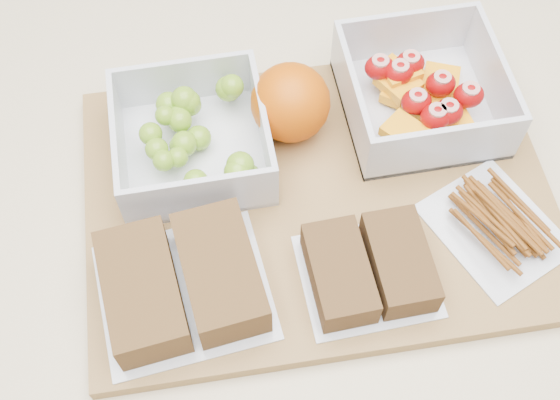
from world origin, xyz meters
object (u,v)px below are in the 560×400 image
at_px(sandwich_bag_center, 369,268).
at_px(fruit_container, 421,94).
at_px(grape_container, 194,137).
at_px(orange, 290,103).
at_px(cutting_board, 318,199).
at_px(sandwich_bag_left, 182,283).
at_px(pretzel_bag, 498,222).

bearing_deg(sandwich_bag_center, fruit_container, 61.07).
bearing_deg(grape_container, fruit_container, 2.90).
bearing_deg(orange, sandwich_bag_center, -77.99).
xyz_separation_m(grape_container, sandwich_bag_center, (0.13, -0.15, -0.01)).
distance_m(cutting_board, grape_container, 0.13).
relative_size(grape_container, sandwich_bag_left, 0.91).
relative_size(sandwich_bag_left, pretzel_bag, 1.06).
bearing_deg(grape_container, cutting_board, -32.67).
relative_size(cutting_board, orange, 5.69).
relative_size(cutting_board, sandwich_bag_center, 3.70).
bearing_deg(pretzel_bag, fruit_container, 102.27).
height_order(orange, pretzel_bag, orange).
distance_m(cutting_board, fruit_container, 0.14).
bearing_deg(cutting_board, pretzel_bag, -21.89).
distance_m(sandwich_bag_left, sandwich_bag_center, 0.15).
distance_m(fruit_container, sandwich_bag_center, 0.19).
bearing_deg(sandwich_bag_left, pretzel_bag, 2.42).
bearing_deg(sandwich_bag_center, sandwich_bag_left, 175.16).
xyz_separation_m(fruit_container, sandwich_bag_center, (-0.09, -0.16, -0.01)).
xyz_separation_m(fruit_container, orange, (-0.13, 0.00, 0.01)).
distance_m(orange, pretzel_bag, 0.21).
relative_size(orange, pretzel_bag, 0.52).
bearing_deg(cutting_board, grape_container, 148.63).
bearing_deg(sandwich_bag_left, fruit_container, 31.69).
bearing_deg(sandwich_bag_center, grape_container, 129.75).
bearing_deg(grape_container, sandwich_bag_center, -50.25).
bearing_deg(orange, cutting_board, -81.62).
distance_m(fruit_container, pretzel_bag, 0.14).
relative_size(cutting_board, sandwich_bag_left, 2.81).
bearing_deg(grape_container, sandwich_bag_left, -100.78).
bearing_deg(fruit_container, cutting_board, -145.86).
relative_size(cutting_board, grape_container, 3.09).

